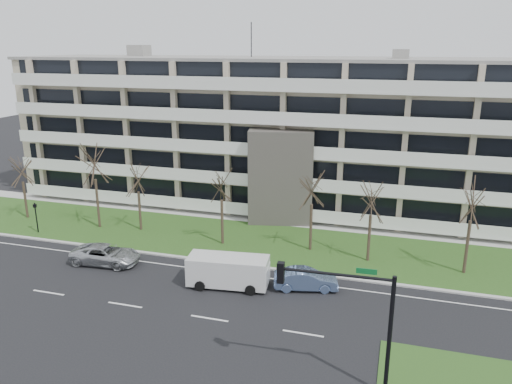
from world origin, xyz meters
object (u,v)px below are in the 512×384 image
(blue_sedan, at_px, (306,279))
(pedestrian_signal, at_px, (36,214))
(silver_pickup, at_px, (106,255))
(traffic_signal, at_px, (351,312))
(white_van, at_px, (229,269))

(blue_sedan, bearing_deg, pedestrian_signal, 67.51)
(silver_pickup, bearing_deg, traffic_signal, -119.63)
(blue_sedan, xyz_separation_m, pedestrian_signal, (-25.59, 3.79, 1.10))
(silver_pickup, bearing_deg, blue_sedan, -92.97)
(blue_sedan, distance_m, pedestrian_signal, 25.89)
(silver_pickup, bearing_deg, pedestrian_signal, 63.40)
(blue_sedan, relative_size, traffic_signal, 0.68)
(blue_sedan, height_order, pedestrian_signal, pedestrian_signal)
(white_van, bearing_deg, silver_pickup, 168.80)
(traffic_signal, relative_size, pedestrian_signal, 2.29)
(silver_pickup, distance_m, pedestrian_signal, 10.57)
(blue_sedan, relative_size, white_van, 0.76)
(blue_sedan, bearing_deg, white_van, 87.87)
(traffic_signal, xyz_separation_m, pedestrian_signal, (-29.59, 13.63, -2.45))
(silver_pickup, distance_m, traffic_signal, 22.36)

